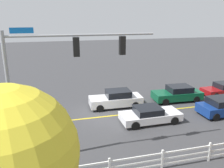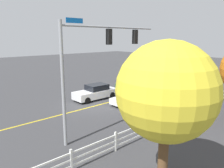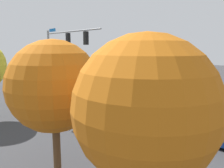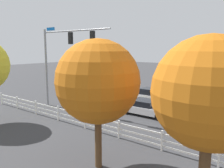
% 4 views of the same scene
% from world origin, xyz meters
% --- Properties ---
extents(ground_plane, '(120.00, 120.00, 0.00)m').
position_xyz_m(ground_plane, '(0.00, 0.00, 0.00)').
color(ground_plane, '#38383A').
extents(lane_center_stripe, '(28.00, 0.16, 0.01)m').
position_xyz_m(lane_center_stripe, '(-4.00, 0.00, 0.00)').
color(lane_center_stripe, gold).
rests_on(lane_center_stripe, ground_plane).
extents(signal_assembly, '(7.85, 0.38, 7.36)m').
position_xyz_m(signal_assembly, '(3.63, 4.87, 5.19)').
color(signal_assembly, gray).
rests_on(signal_assembly, ground_plane).
extents(car_0, '(3.97, 2.07, 1.47)m').
position_xyz_m(car_0, '(-9.58, 2.07, 0.71)').
color(car_0, navy).
rests_on(car_0, ground_plane).
extents(car_1, '(4.61, 2.01, 1.25)m').
position_xyz_m(car_1, '(-3.24, 1.89, 0.61)').
color(car_1, silver).
rests_on(car_1, ground_plane).
extents(car_2, '(4.69, 1.96, 1.54)m').
position_xyz_m(car_2, '(-1.62, -1.83, 0.73)').
color(car_2, silver).
rests_on(car_2, ground_plane).
extents(car_3, '(4.26, 1.95, 1.32)m').
position_xyz_m(car_3, '(-13.05, -2.13, 0.62)').
color(car_3, maroon).
rests_on(car_3, ground_plane).
extents(car_4, '(4.67, 2.16, 1.47)m').
position_xyz_m(car_4, '(-7.73, -1.87, 0.71)').
color(car_4, '#0C4C2D').
rests_on(car_4, ground_plane).
extents(white_rail_fence, '(26.10, 0.10, 1.15)m').
position_xyz_m(white_rail_fence, '(-3.00, 7.39, 0.60)').
color(white_rail_fence, white).
rests_on(white_rail_fence, ground_plane).
extents(tree_1, '(3.90, 3.90, 6.26)m').
position_xyz_m(tree_1, '(5.09, 11.10, 4.28)').
color(tree_1, brown).
rests_on(tree_1, ground_plane).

